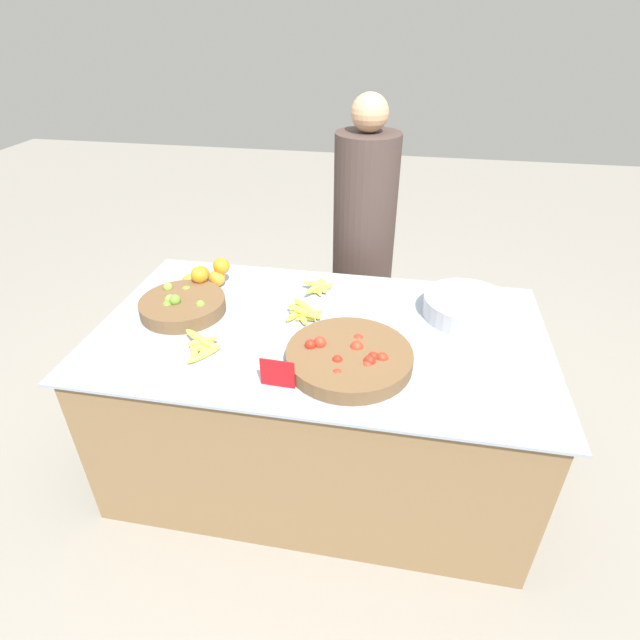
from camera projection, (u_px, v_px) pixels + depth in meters
ground_plane at (320, 459)px, 2.48m from camera, size 12.00×12.00×0.00m
market_table at (320, 401)px, 2.28m from camera, size 1.85×1.05×0.77m
lime_bowl at (182, 305)px, 2.18m from camera, size 0.37×0.37×0.10m
tomato_basket at (349, 357)px, 1.86m from camera, size 0.47×0.47×0.09m
orange_pile at (207, 275)px, 2.36m from camera, size 0.21×0.18×0.13m
metal_bowl at (466, 307)px, 2.14m from camera, size 0.37×0.37×0.09m
price_sign at (277, 374)px, 1.74m from camera, size 0.12×0.01×0.11m
banana_bunch_middle_right at (304, 312)px, 2.14m from camera, size 0.17×0.17×0.06m
banana_bunch_front_right at (202, 346)px, 1.94m from camera, size 0.18×0.19×0.06m
banana_bunch_middle_left at (319, 287)px, 2.34m from camera, size 0.15×0.20×0.05m
vendor_person at (363, 255)px, 2.81m from camera, size 0.34×0.34×1.57m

